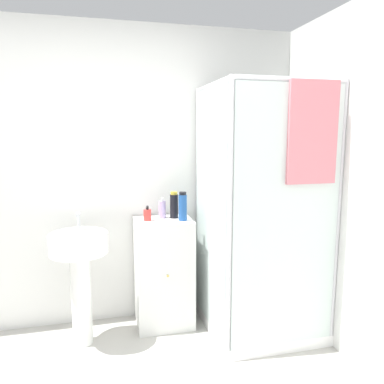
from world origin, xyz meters
The scene contains 8 objects.
wall_back centered at (0.00, 1.70, 1.25)m, with size 6.40×0.06×2.50m, color white.
shower_enclosure centered at (1.19, 1.15, 0.56)m, with size 0.87×0.90×1.99m.
vanity_cabinet centered at (0.47, 1.47, 0.46)m, with size 0.47×0.41×0.92m.
sink centered at (-0.19, 1.32, 0.64)m, with size 0.43×0.43×1.01m.
soap_dispenser centered at (0.34, 1.45, 0.96)m, with size 0.06×0.06×0.12m.
shampoo_bottle_tall_black centered at (0.57, 1.50, 1.02)m, with size 0.07×0.07×0.22m.
shampoo_bottle_blue centered at (0.62, 1.39, 1.03)m, with size 0.07×0.07×0.23m.
lotion_bottle_white centered at (0.48, 1.51, 0.99)m, with size 0.06×0.06×0.18m.
Camera 1 is at (-0.02, -1.50, 1.63)m, focal length 35.00 mm.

